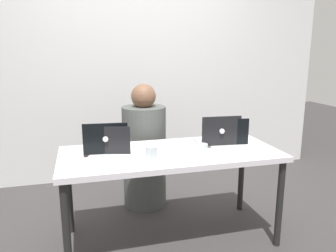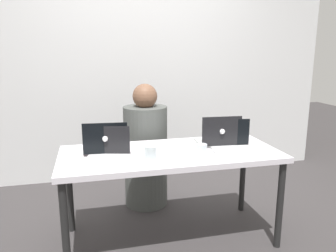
{
  "view_description": "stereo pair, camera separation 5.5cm",
  "coord_description": "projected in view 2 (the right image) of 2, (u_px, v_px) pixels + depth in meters",
  "views": [
    {
      "loc": [
        -0.62,
        -2.26,
        1.44
      ],
      "look_at": [
        0.0,
        0.07,
        0.9
      ],
      "focal_mm": 35.0,
      "sensor_mm": 36.0,
      "label": 1
    },
    {
      "loc": [
        -0.57,
        -2.27,
        1.44
      ],
      "look_at": [
        0.0,
        0.07,
        0.9
      ],
      "focal_mm": 35.0,
      "sensor_mm": 36.0,
      "label": 2
    }
  ],
  "objects": [
    {
      "name": "person_at_center",
      "position": [
        146.0,
        152.0,
        3.1
      ],
      "size": [
        0.44,
        0.44,
        1.16
      ],
      "rotation": [
        0.0,
        0.0,
        3.04
      ],
      "color": "#4A4D4A",
      "rests_on": "ground"
    },
    {
      "name": "water_glass_right",
      "position": [
        202.0,
        152.0,
        2.29
      ],
      "size": [
        0.07,
        0.07,
        0.1
      ],
      "color": "silver",
      "rests_on": "desk"
    },
    {
      "name": "laptop_back_left",
      "position": [
        106.0,
        146.0,
        2.41
      ],
      "size": [
        0.33,
        0.29,
        0.24
      ],
      "rotation": [
        0.0,
        0.0,
        3.06
      ],
      "color": "#3B3335",
      "rests_on": "desk"
    },
    {
      "name": "laptop_front_right",
      "position": [
        232.0,
        144.0,
        2.47
      ],
      "size": [
        0.34,
        0.28,
        0.22
      ],
      "rotation": [
        0.0,
        0.0,
        -0.15
      ],
      "color": "silver",
      "rests_on": "desk"
    },
    {
      "name": "ground_plane",
      "position": [
        170.0,
        238.0,
        2.6
      ],
      "size": [
        12.0,
        12.0,
        0.0
      ],
      "primitive_type": "plane",
      "color": "#373334"
    },
    {
      "name": "laptop_back_right",
      "position": [
        218.0,
        138.0,
        2.61
      ],
      "size": [
        0.33,
        0.3,
        0.25
      ],
      "rotation": [
        0.0,
        0.0,
        3.07
      ],
      "color": "#B2BAB3",
      "rests_on": "desk"
    },
    {
      "name": "water_glass_left",
      "position": [
        151.0,
        156.0,
        2.18
      ],
      "size": [
        0.08,
        0.08,
        0.12
      ],
      "color": "silver",
      "rests_on": "desk"
    },
    {
      "name": "laptop_front_left",
      "position": [
        108.0,
        153.0,
        2.26
      ],
      "size": [
        0.34,
        0.29,
        0.22
      ],
      "rotation": [
        0.0,
        0.0,
        -0.25
      ],
      "color": "silver",
      "rests_on": "desk"
    },
    {
      "name": "desk",
      "position": [
        170.0,
        160.0,
        2.46
      ],
      "size": [
        1.62,
        0.71,
        0.72
      ],
      "color": "silver",
      "rests_on": "ground"
    },
    {
      "name": "back_wall",
      "position": [
        139.0,
        63.0,
        3.7
      ],
      "size": [
        4.5,
        0.1,
        2.64
      ],
      "primitive_type": "cube",
      "color": "silver",
      "rests_on": "ground"
    }
  ]
}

